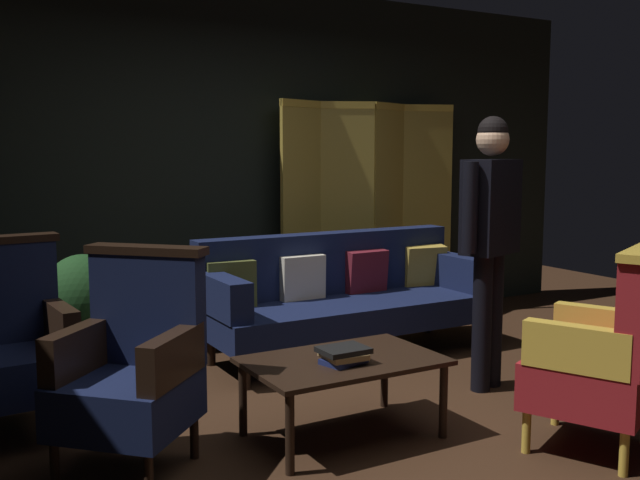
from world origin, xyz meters
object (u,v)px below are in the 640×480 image
Objects in this scene: coffee_table at (343,367)px; armchair_wing_left at (10,343)px; book_navy_cloth at (343,361)px; book_tan_leather at (343,355)px; standing_figure at (490,227)px; folding_screen at (367,210)px; armchair_gilt_accent at (604,356)px; armchair_wing_right at (132,367)px; velvet_couch at (341,293)px; book_black_cloth at (343,350)px; potted_plant at (83,308)px.

coffee_table is 1.75m from armchair_wing_left.
book_navy_cloth is at bearing -34.05° from armchair_wing_left.
standing_figure is at bearing 13.75° from book_tan_leather.
folding_screen is 1.90× the size of coffee_table.
armchair_gilt_accent is 0.61× the size of standing_figure.
armchair_wing_right is at bearing -59.04° from armchair_wing_left.
armchair_wing_left reaches higher than velvet_couch.
velvet_couch is at bearing 59.23° from book_black_cloth.
armchair_wing_left is 4.35× the size of book_black_cloth.
armchair_wing_left is at bearing 145.84° from armchair_gilt_accent.
folding_screen is at bearing 54.09° from coffee_table.
standing_figure is 8.51× the size of book_tan_leather.
standing_figure is at bearing -32.72° from potted_plant.
folding_screen reaches higher than book_tan_leather.
folding_screen is 2.75m from book_navy_cloth.
coffee_table is at bearing -169.10° from standing_figure.
book_navy_cloth is at bearing 0.00° from book_tan_leather.
coffee_table is at bearing 142.00° from armchair_gilt_accent.
book_navy_cloth is (1.45, -0.98, -0.06)m from armchair_wing_left.
velvet_couch is 1.67m from book_tan_leather.
velvet_couch is 2.17m from armchair_gilt_accent.
folding_screen reaches higher than standing_figure.
book_tan_leather is (-1.06, 0.72, -0.03)m from armchair_gilt_accent.
velvet_couch reaches higher than potted_plant.
armchair_gilt_accent is 1.29m from book_tan_leather.
book_black_cloth is (0.93, -1.70, 0.01)m from potted_plant.
book_tan_leather is (-0.04, -0.07, 0.09)m from coffee_table.
book_navy_cloth is (-0.85, -1.44, -0.02)m from velvet_couch.
armchair_wing_right is at bearing 166.50° from book_tan_leather.
armchair_wing_right is (-2.07, 0.97, 0.00)m from armchair_gilt_accent.
folding_screen is 1.83× the size of armchair_wing_left.
book_navy_cloth is 1.05× the size of book_tan_leather.
book_navy_cloth is at bearing 0.00° from book_black_cloth.
book_black_cloth reaches higher than book_navy_cloth.
velvet_couch is 1.67m from book_black_cloth.
armchair_gilt_accent is at bearing -34.16° from armchair_wing_left.
armchair_gilt_accent is (-0.51, -2.91, -0.50)m from folding_screen.
book_navy_cloth is 0.06m from book_black_cloth.
armchair_wing_right reaches higher than book_black_cloth.
book_black_cloth is at bearing -125.72° from folding_screen.
potted_plant is at bearing -168.96° from folding_screen.
armchair_wing_right is at bearing 170.83° from coffee_table.
armchair_wing_left reaches higher than potted_plant.
book_black_cloth is at bearing -34.05° from armchair_wing_left.
armchair_wing_left reaches higher than book_navy_cloth.
armchair_gilt_accent is 1.00× the size of armchair_wing_right.
standing_figure is (0.18, 1.03, 0.54)m from armchair_gilt_accent.
velvet_couch is 1.81m from potted_plant.
armchair_wing_left is (-3.03, -1.21, -0.50)m from folding_screen.
folding_screen is at bearing 11.04° from potted_plant.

